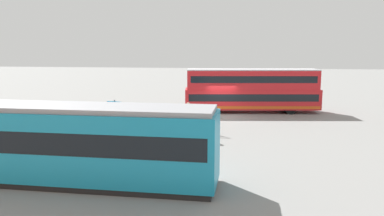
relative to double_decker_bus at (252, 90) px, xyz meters
name	(u,v)px	position (x,y,z in m)	size (l,w,h in m)	color
ground_plane	(221,116)	(2.55, 2.49, -1.99)	(160.00, 160.00, 0.00)	gray
double_decker_bus	(252,90)	(0.00, 0.00, 0.00)	(12.17, 4.05, 3.90)	red
tram_yellow	(64,142)	(8.07, 19.14, -0.25)	(13.04, 2.61, 3.35)	teal
pedestrian_near_railing	(188,112)	(4.74, 6.61, -0.99)	(0.45, 0.45, 1.74)	black
pedestrian_crossing	(204,124)	(3.07, 10.98, -0.99)	(0.42, 0.42, 1.74)	#4C3F2D
pedestrian_railing	(169,122)	(5.65, 9.34, -1.26)	(6.93, 0.55, 1.08)	gray
info_sign	(115,111)	(9.16, 10.17, -0.39)	(1.07, 0.29, 2.32)	slate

